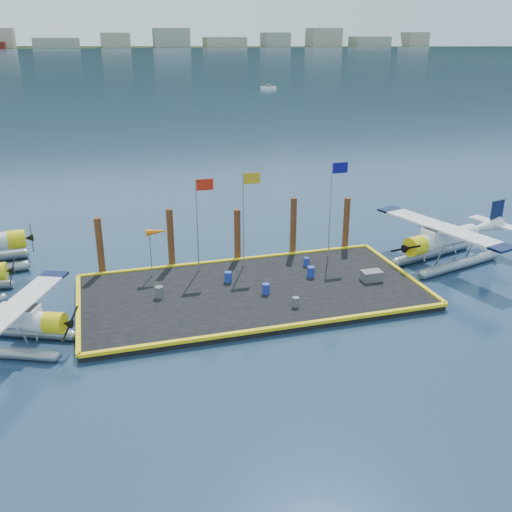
% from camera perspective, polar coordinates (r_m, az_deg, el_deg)
% --- Properties ---
extents(ground, '(4000.00, 4000.00, 0.00)m').
position_cam_1_polar(ground, '(34.30, -0.38, -3.98)').
color(ground, '#172A46').
rests_on(ground, ground).
extents(dock, '(20.00, 10.00, 0.40)m').
position_cam_1_polar(dock, '(34.22, -0.38, -3.67)').
color(dock, black).
rests_on(dock, ground).
extents(dock_bumpers, '(20.25, 10.25, 0.18)m').
position_cam_1_polar(dock_bumpers, '(34.10, -0.38, -3.23)').
color(dock_bumpers, yellow).
rests_on(dock_bumpers, dock).
extents(far_backdrop, '(3050.00, 2050.00, 810.00)m').
position_cam_1_polar(far_backdrop, '(1784.81, -8.84, 20.63)').
color(far_backdrop, black).
rests_on(far_backdrop, ground).
extents(seaplane_a, '(8.15, 8.57, 3.13)m').
position_cam_1_polar(seaplane_a, '(30.66, -23.17, -6.18)').
color(seaplane_a, '#8D939A').
rests_on(seaplane_a, ground).
extents(seaplane_d, '(9.78, 10.54, 3.75)m').
position_cam_1_polar(seaplane_d, '(40.42, 18.23, 1.37)').
color(seaplane_d, '#8D939A').
rests_on(seaplane_d, ground).
extents(drum_0, '(0.48, 0.48, 0.68)m').
position_cam_1_polar(drum_0, '(33.46, -9.65, -3.57)').
color(drum_0, '#515055').
rests_on(drum_0, dock).
extents(drum_1, '(0.40, 0.40, 0.56)m').
position_cam_1_polar(drum_1, '(32.01, 3.98, -4.60)').
color(drum_1, '#515055').
rests_on(drum_1, dock).
extents(drum_2, '(0.47, 0.47, 0.67)m').
position_cam_1_polar(drum_2, '(35.96, 5.50, -1.58)').
color(drum_2, '#1C309B').
rests_on(drum_2, dock).
extents(drum_3, '(0.44, 0.44, 0.62)m').
position_cam_1_polar(drum_3, '(33.48, 1.00, -3.29)').
color(drum_3, '#1C309B').
rests_on(drum_3, dock).
extents(drum_4, '(0.40, 0.40, 0.56)m').
position_cam_1_polar(drum_4, '(37.70, 5.07, -0.56)').
color(drum_4, '#1C309B').
rests_on(drum_4, dock).
extents(drum_5, '(0.47, 0.47, 0.66)m').
position_cam_1_polar(drum_5, '(35.09, -2.81, -2.11)').
color(drum_5, '#1C309B').
rests_on(drum_5, dock).
extents(crate, '(1.23, 0.82, 0.62)m').
position_cam_1_polar(crate, '(36.00, 11.47, -1.94)').
color(crate, '#515055').
rests_on(crate, dock).
extents(flagpole_red, '(1.14, 0.08, 6.00)m').
position_cam_1_polar(flagpole_red, '(35.73, -5.63, 4.50)').
color(flagpole_red, '#9998A1').
rests_on(flagpole_red, dock).
extents(flagpole_yellow, '(1.14, 0.08, 6.20)m').
position_cam_1_polar(flagpole_yellow, '(36.34, -0.98, 5.07)').
color(flagpole_yellow, '#9998A1').
rests_on(flagpole_yellow, dock).
extents(flagpole_blue, '(1.14, 0.08, 6.50)m').
position_cam_1_polar(flagpole_blue, '(38.25, 7.76, 5.97)').
color(flagpole_blue, '#9998A1').
rests_on(flagpole_blue, dock).
extents(windsock, '(1.40, 0.44, 3.12)m').
position_cam_1_polar(windsock, '(35.71, -9.87, 2.31)').
color(windsock, '#9998A1').
rests_on(windsock, dock).
extents(piling_0, '(0.44, 0.44, 4.00)m').
position_cam_1_polar(piling_0, '(37.46, -15.32, 0.76)').
color(piling_0, '#4F2816').
rests_on(piling_0, ground).
extents(piling_1, '(0.44, 0.44, 4.20)m').
position_cam_1_polar(piling_1, '(37.69, -8.51, 1.58)').
color(piling_1, '#4F2816').
rests_on(piling_1, ground).
extents(piling_2, '(0.44, 0.44, 3.80)m').
position_cam_1_polar(piling_2, '(38.55, -1.87, 1.94)').
color(piling_2, '#4F2816').
rests_on(piling_2, ground).
extents(piling_3, '(0.44, 0.44, 4.30)m').
position_cam_1_polar(piling_3, '(39.60, 3.74, 2.81)').
color(piling_3, '#4F2816').
rests_on(piling_3, ground).
extents(piling_4, '(0.44, 0.44, 4.00)m').
position_cam_1_polar(piling_4, '(41.13, 9.00, 3.07)').
color(piling_4, '#4F2816').
rests_on(piling_4, ground).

